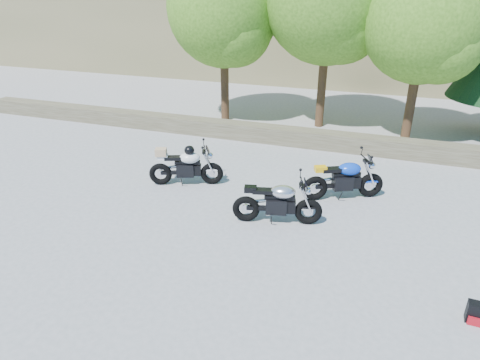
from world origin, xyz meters
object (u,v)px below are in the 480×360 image
silver_bike (278,203)px  backpack (475,313)px  white_bike (185,166)px  blue_bike (344,180)px

silver_bike → backpack: bearing=-41.6°
backpack → silver_bike: bearing=155.6°
white_bike → blue_bike: (3.72, 0.49, -0.03)m
backpack → white_bike: bearing=157.9°
silver_bike → blue_bike: bearing=39.8°
blue_bike → backpack: bearing=-81.8°
silver_bike → white_bike: white_bike is taller
silver_bike → white_bike: bearing=144.0°
white_bike → backpack: size_ratio=5.35×
white_bike → blue_bike: size_ratio=0.99×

